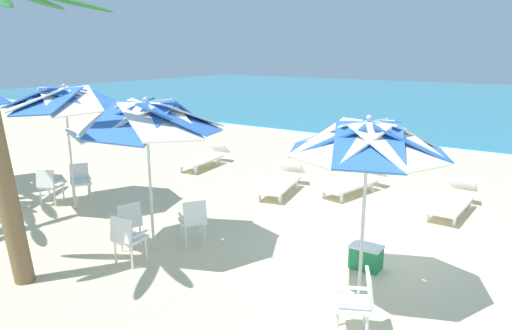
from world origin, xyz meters
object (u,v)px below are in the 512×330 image
(plastic_chair_4, at_px, (49,184))
(sun_lounger_1, at_px, (354,182))
(beach_umbrella_2, at_px, (65,99))
(cooler_box, at_px, (366,257))
(beach_umbrella_0, at_px, (368,140))
(beachgoer_seated, at_px, (392,138))
(plastic_chair_0, at_px, (358,300))
(plastic_chair_3, at_px, (127,237))
(sun_lounger_2, at_px, (281,181))
(beach_umbrella_1, at_px, (147,118))
(sun_lounger_0, at_px, (453,200))
(plastic_chair_1, at_px, (193,219))
(sun_lounger_3, at_px, (204,158))
(plastic_chair_5, at_px, (80,180))
(plastic_chair_2, at_px, (127,222))

(plastic_chair_4, bearing_deg, sun_lounger_1, 42.15)
(beach_umbrella_2, height_order, plastic_chair_4, beach_umbrella_2)
(plastic_chair_4, xyz_separation_m, cooler_box, (7.20, 1.05, -0.30))
(beach_umbrella_0, height_order, beachgoer_seated, beach_umbrella_0)
(plastic_chair_0, distance_m, cooler_box, 1.96)
(plastic_chair_3, height_order, sun_lounger_2, plastic_chair_3)
(beach_umbrella_1, relative_size, sun_lounger_2, 1.23)
(sun_lounger_0, bearing_deg, cooler_box, -98.30)
(plastic_chair_1, xyz_separation_m, sun_lounger_3, (-3.72, 4.60, -0.22))
(beach_umbrella_1, bearing_deg, sun_lounger_3, 122.61)
(plastic_chair_3, distance_m, cooler_box, 3.93)
(plastic_chair_3, bearing_deg, plastic_chair_4, 164.92)
(sun_lounger_1, xyz_separation_m, sun_lounger_2, (-1.51, -0.98, 0.00))
(plastic_chair_3, bearing_deg, plastic_chair_0, 3.83)
(sun_lounger_3, bearing_deg, beach_umbrella_2, -88.39)
(plastic_chair_3, relative_size, sun_lounger_0, 0.40)
(plastic_chair_3, xyz_separation_m, sun_lounger_0, (3.84, 5.77, -0.22))
(plastic_chair_5, height_order, sun_lounger_2, plastic_chair_5)
(sun_lounger_3, bearing_deg, plastic_chair_5, -93.85)
(plastic_chair_5, relative_size, beachgoer_seated, 0.94)
(plastic_chair_5, xyz_separation_m, sun_lounger_3, (0.28, 4.14, -0.22))
(beach_umbrella_2, xyz_separation_m, cooler_box, (6.55, 0.86, -2.25))
(beach_umbrella_0, relative_size, beachgoer_seated, 2.87)
(plastic_chair_0, bearing_deg, plastic_chair_2, 177.38)
(plastic_chair_5, bearing_deg, plastic_chair_0, -10.75)
(beachgoer_seated, bearing_deg, plastic_chair_1, -89.73)
(plastic_chair_0, height_order, beach_umbrella_1, beach_umbrella_1)
(sun_lounger_0, xyz_separation_m, cooler_box, (-0.53, -3.66, -0.08))
(cooler_box, bearing_deg, plastic_chair_2, -156.91)
(plastic_chair_2, height_order, cooler_box, plastic_chair_2)
(plastic_chair_3, relative_size, plastic_chair_5, 1.00)
(plastic_chair_0, height_order, plastic_chair_1, same)
(beach_umbrella_2, height_order, sun_lounger_3, beach_umbrella_2)
(beach_umbrella_2, bearing_deg, sun_lounger_1, 44.69)
(sun_lounger_0, relative_size, cooler_box, 4.32)
(beach_umbrella_2, relative_size, sun_lounger_1, 1.25)
(cooler_box, bearing_deg, sun_lounger_0, 81.70)
(beach_umbrella_2, height_order, sun_lounger_2, beach_umbrella_2)
(beach_umbrella_0, bearing_deg, beach_umbrella_1, -171.23)
(plastic_chair_5, distance_m, beachgoer_seated, 11.24)
(plastic_chair_1, xyz_separation_m, cooler_box, (2.96, 0.87, -0.30))
(sun_lounger_1, bearing_deg, plastic_chair_1, -103.46)
(sun_lounger_0, bearing_deg, sun_lounger_1, 176.71)
(plastic_chair_1, relative_size, sun_lounger_1, 0.39)
(plastic_chair_5, height_order, sun_lounger_3, plastic_chair_5)
(sun_lounger_2, distance_m, sun_lounger_3, 3.45)
(sun_lounger_1, height_order, cooler_box, sun_lounger_1)
(beachgoer_seated, bearing_deg, beach_umbrella_1, -91.50)
(cooler_box, relative_size, beachgoer_seated, 0.54)
(plastic_chair_0, height_order, plastic_chair_4, same)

